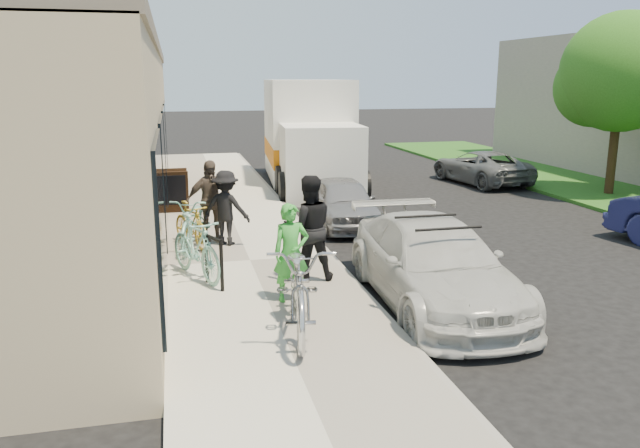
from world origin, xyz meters
TOP-DOWN VIEW (x-y plane):
  - ground at (0.00, 0.00)m, footprint 120.00×120.00m
  - sidewalk at (-2.00, 3.00)m, footprint 3.00×34.00m
  - curb at (-0.45, 3.00)m, footprint 0.12×34.00m
  - storefront at (-5.24, 7.99)m, footprint 3.60×20.00m
  - bike_rack at (-2.73, 1.64)m, footprint 0.26×0.55m
  - sandwich_board at (-3.28, 7.66)m, footprint 0.66×0.66m
  - sedan_white at (0.52, 0.48)m, footprint 1.98×4.50m
  - sedan_silver at (0.55, 5.86)m, footprint 1.54×3.43m
  - moving_truck at (1.08, 11.97)m, footprint 3.14×7.03m
  - far_car_gray at (6.61, 10.72)m, footprint 2.26×4.10m
  - median_tree at (9.18, 7.73)m, footprint 3.38×3.38m
  - tandem_bike at (-1.74, -0.38)m, footprint 1.20×2.49m
  - woman_rider at (-1.65, 0.74)m, footprint 0.55×0.38m
  - man_standing at (-1.18, 1.68)m, footprint 0.87×0.68m
  - cruiser_bike_a at (-2.99, 2.16)m, footprint 1.13×1.81m
  - cruiser_bike_b at (-2.92, 4.15)m, footprint 1.19×2.07m
  - cruiser_bike_c at (-3.01, 4.23)m, footprint 0.95×1.52m
  - bystander_a at (-2.31, 4.22)m, footprint 1.12×0.95m
  - bystander_b at (-2.60, 4.54)m, footprint 1.05×0.62m

SIDE VIEW (x-z plane):
  - ground at x=0.00m, z-range 0.00..0.00m
  - curb at x=-0.45m, z-range 0.00..0.13m
  - sidewalk at x=-2.00m, z-range 0.00..0.15m
  - far_car_gray at x=6.61m, z-range 0.00..1.09m
  - sedan_silver at x=0.55m, z-range 0.00..1.14m
  - cruiser_bike_c at x=-3.01m, z-range 0.15..1.03m
  - sedan_white at x=0.52m, z-range -0.02..1.31m
  - bike_rack at x=-2.73m, z-range 0.24..1.07m
  - cruiser_bike_b at x=-2.92m, z-range 0.15..1.18m
  - cruiser_bike_a at x=-2.99m, z-range 0.15..1.21m
  - sandwich_board at x=-3.28m, z-range 0.16..1.21m
  - tandem_bike at x=-1.74m, z-range 0.15..1.40m
  - woman_rider at x=-1.65m, z-range 0.15..1.63m
  - bystander_a at x=-2.31m, z-range 0.15..1.65m
  - bystander_b at x=-2.60m, z-range 0.15..1.83m
  - man_standing at x=-1.18m, z-range 0.15..1.90m
  - moving_truck at x=1.08m, z-range -0.19..3.17m
  - storefront at x=-5.24m, z-range 0.01..4.24m
  - median_tree at x=9.18m, z-range 0.85..6.02m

